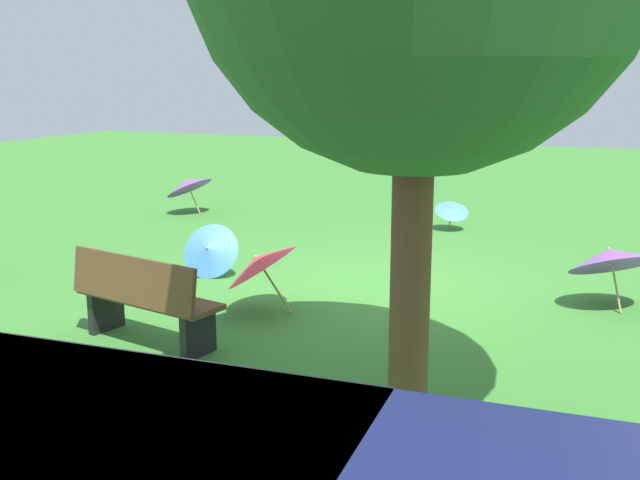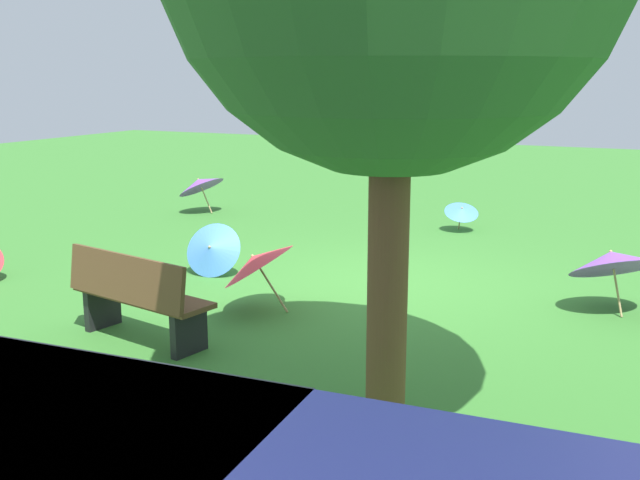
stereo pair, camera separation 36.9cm
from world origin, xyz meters
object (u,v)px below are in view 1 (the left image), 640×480
(parasol_red_2, at_px, (259,262))
(parasol_purple_1, at_px, (188,184))
(parasol_blue_0, at_px, (452,209))
(parasol_purple_0, at_px, (611,257))
(parasol_blue_1, at_px, (209,250))
(park_bench, at_px, (143,298))

(parasol_red_2, relative_size, parasol_purple_1, 1.06)
(parasol_blue_0, distance_m, parasol_red_2, 5.28)
(parasol_purple_0, distance_m, parasol_blue_1, 4.86)
(parasol_blue_0, xyz_separation_m, parasol_purple_0, (-2.60, 3.50, 0.21))
(parasol_purple_0, xyz_separation_m, parasol_purple_1, (7.56, -3.12, -0.02))
(park_bench, relative_size, parasol_blue_1, 2.04)
(parasol_blue_0, bearing_deg, parasol_red_2, 79.87)
(parasol_blue_1, relative_size, parasol_purple_1, 0.84)
(parasol_blue_0, distance_m, parasol_blue_1, 4.69)
(parasol_purple_1, bearing_deg, parasol_purple_0, 157.57)
(parasol_blue_0, height_order, parasol_blue_1, parasol_blue_1)
(parasol_red_2, bearing_deg, parasol_blue_1, -39.53)
(parasol_purple_0, xyz_separation_m, parasol_blue_1, (4.82, 0.64, -0.21))
(parasol_purple_0, distance_m, parasol_red_2, 3.92)
(parasol_blue_1, distance_m, parasol_purple_1, 4.65)
(parasol_purple_0, bearing_deg, parasol_blue_1, 7.55)
(parasol_red_2, bearing_deg, park_bench, 68.12)
(parasol_blue_1, xyz_separation_m, parasol_red_2, (-1.28, 1.06, 0.21))
(parasol_purple_0, xyz_separation_m, parasol_red_2, (3.53, 1.70, -0.01))
(park_bench, bearing_deg, parasol_purple_1, -60.62)
(parasol_blue_0, height_order, parasol_red_2, parasol_red_2)
(park_bench, relative_size, parasol_blue_0, 2.21)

